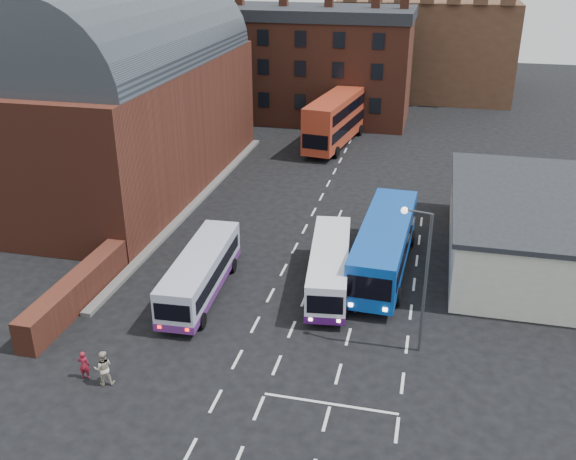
% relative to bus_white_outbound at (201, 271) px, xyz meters
% --- Properties ---
extents(ground, '(180.00, 180.00, 0.00)m').
position_rel_bus_white_outbound_xyz_m(ground, '(3.88, -4.79, -1.53)').
color(ground, black).
extents(railway_station, '(12.00, 28.00, 16.00)m').
position_rel_bus_white_outbound_xyz_m(railway_station, '(-11.62, 16.21, 6.10)').
color(railway_station, '#602B1E').
rests_on(railway_station, ground).
extents(forecourt_wall, '(1.20, 10.00, 1.80)m').
position_rel_bus_white_outbound_xyz_m(forecourt_wall, '(-6.32, -2.79, -0.63)').
color(forecourt_wall, '#602B1E').
rests_on(forecourt_wall, ground).
extents(cream_building, '(10.40, 16.40, 4.25)m').
position_rel_bus_white_outbound_xyz_m(cream_building, '(18.88, 9.21, 0.62)').
color(cream_building, beige).
rests_on(cream_building, ground).
extents(brick_terrace, '(22.00, 10.00, 11.00)m').
position_rel_bus_white_outbound_xyz_m(brick_terrace, '(-2.12, 41.21, 3.97)').
color(brick_terrace, brown).
rests_on(brick_terrace, ground).
extents(castle_keep, '(22.00, 22.00, 12.00)m').
position_rel_bus_white_outbound_xyz_m(castle_keep, '(9.88, 61.21, 4.47)').
color(castle_keep, brown).
rests_on(castle_keep, ground).
extents(bus_white_outbound, '(2.78, 9.61, 2.59)m').
position_rel_bus_white_outbound_xyz_m(bus_white_outbound, '(0.00, 0.00, 0.00)').
color(bus_white_outbound, '#B3B3CC').
rests_on(bus_white_outbound, ground).
extents(bus_white_inbound, '(3.28, 9.59, 2.56)m').
position_rel_bus_white_outbound_xyz_m(bus_white_inbound, '(7.01, 2.46, -0.02)').
color(bus_white_inbound, white).
rests_on(bus_white_inbound, ground).
extents(bus_blue, '(3.36, 11.99, 3.24)m').
position_rel_bus_white_outbound_xyz_m(bus_blue, '(9.88, 5.22, 0.38)').
color(bus_blue, '#0C41A1').
rests_on(bus_blue, ground).
extents(bus_red_double, '(4.48, 12.55, 4.91)m').
position_rel_bus_white_outbound_xyz_m(bus_red_double, '(2.57, 31.13, 1.08)').
color(bus_red_double, '#AD3921').
rests_on(bus_red_double, ground).
extents(street_lamp, '(1.50, 0.51, 7.51)m').
position_rel_bus_white_outbound_xyz_m(street_lamp, '(12.23, -2.72, 3.00)').
color(street_lamp, '#494D52').
rests_on(street_lamp, ground).
extents(pedestrian_red, '(0.58, 0.43, 1.44)m').
position_rel_bus_white_outbound_xyz_m(pedestrian_red, '(-2.59, -8.59, -0.81)').
color(pedestrian_red, maroon).
rests_on(pedestrian_red, ground).
extents(pedestrian_beige, '(1.05, 0.96, 1.75)m').
position_rel_bus_white_outbound_xyz_m(pedestrian_beige, '(-1.48, -8.78, -0.66)').
color(pedestrian_beige, '#C2B39B').
rests_on(pedestrian_beige, ground).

